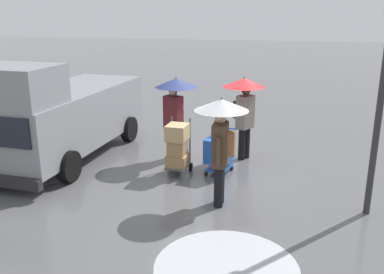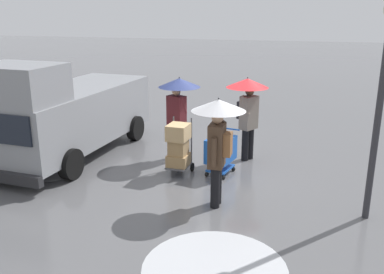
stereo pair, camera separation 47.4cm
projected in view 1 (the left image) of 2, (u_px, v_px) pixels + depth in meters
name	position (u px, v px, depth m)	size (l,w,h in m)	color
ground_plane	(207.00, 164.00, 10.63)	(90.00, 90.00, 0.00)	#5B5B5E
slush_patch_near_cluster	(45.00, 172.00, 10.08)	(1.59, 1.59, 0.01)	#999BA0
slush_patch_under_van	(226.00, 267.00, 6.38)	(2.20, 2.20, 0.01)	silver
cargo_van_parked_right	(61.00, 114.00, 10.73)	(2.43, 5.45, 2.60)	gray
shopping_cart_vendor	(219.00, 150.00, 9.89)	(0.70, 0.91, 1.02)	#1951B2
hand_dolly_boxes	(177.00, 146.00, 9.77)	(0.54, 0.71, 1.32)	#515156
pedestrian_pink_side	(244.00, 99.00, 10.56)	(1.04, 1.04, 2.15)	black
pedestrian_black_side	(221.00, 128.00, 8.04)	(1.04, 1.04, 2.15)	black
pedestrian_white_side	(175.00, 99.00, 10.51)	(1.04, 1.04, 2.15)	black
street_lamp	(382.00, 90.00, 7.40)	(0.28, 0.28, 3.86)	#2D2D33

